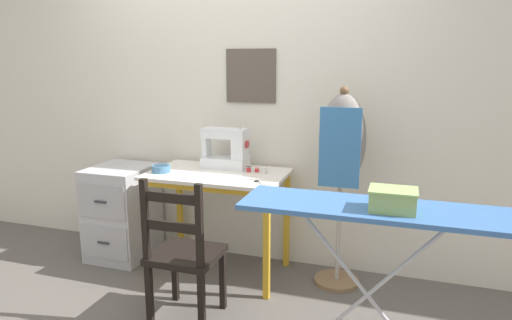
{
  "coord_description": "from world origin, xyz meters",
  "views": [
    {
      "loc": [
        1.26,
        -2.64,
        1.57
      ],
      "look_at": [
        0.3,
        0.27,
        0.89
      ],
      "focal_mm": 32.0,
      "sensor_mm": 36.0,
      "label": 1
    }
  ],
  "objects_px": {
    "thread_spool_mid_table": "(257,170)",
    "storage_box": "(393,200)",
    "ironing_board": "(372,216)",
    "scissors": "(259,182)",
    "dress_form": "(342,150)",
    "fabric_bowl": "(161,169)",
    "thread_spool_far_edge": "(264,170)",
    "sewing_machine": "(227,150)",
    "filing_cabinet": "(122,212)",
    "thread_spool_near_machine": "(249,170)",
    "wooden_chair": "(184,255)"
  },
  "relations": [
    {
      "from": "sewing_machine",
      "to": "storage_box",
      "type": "xyz_separation_m",
      "value": [
        1.21,
        -1.02,
        0.03
      ]
    },
    {
      "from": "thread_spool_mid_table",
      "to": "storage_box",
      "type": "height_order",
      "value": "storage_box"
    },
    {
      "from": "fabric_bowl",
      "to": "scissors",
      "type": "distance_m",
      "value": 0.77
    },
    {
      "from": "scissors",
      "to": "ironing_board",
      "type": "relative_size",
      "value": 0.11
    },
    {
      "from": "thread_spool_mid_table",
      "to": "wooden_chair",
      "type": "distance_m",
      "value": 0.87
    },
    {
      "from": "fabric_bowl",
      "to": "dress_form",
      "type": "distance_m",
      "value": 1.29
    },
    {
      "from": "wooden_chair",
      "to": "storage_box",
      "type": "bearing_deg",
      "value": -9.86
    },
    {
      "from": "thread_spool_mid_table",
      "to": "ironing_board",
      "type": "bearing_deg",
      "value": -46.63
    },
    {
      "from": "dress_form",
      "to": "thread_spool_mid_table",
      "type": "bearing_deg",
      "value": -179.57
    },
    {
      "from": "sewing_machine",
      "to": "fabric_bowl",
      "type": "xyz_separation_m",
      "value": [
        -0.41,
        -0.27,
        -0.11
      ]
    },
    {
      "from": "thread_spool_near_machine",
      "to": "sewing_machine",
      "type": "bearing_deg",
      "value": 158.06
    },
    {
      "from": "fabric_bowl",
      "to": "thread_spool_far_edge",
      "type": "height_order",
      "value": "fabric_bowl"
    },
    {
      "from": "sewing_machine",
      "to": "filing_cabinet",
      "type": "height_order",
      "value": "sewing_machine"
    },
    {
      "from": "filing_cabinet",
      "to": "scissors",
      "type": "bearing_deg",
      "value": -9.97
    },
    {
      "from": "dress_form",
      "to": "storage_box",
      "type": "bearing_deg",
      "value": -69.46
    },
    {
      "from": "fabric_bowl",
      "to": "dress_form",
      "type": "xyz_separation_m",
      "value": [
        1.26,
        0.21,
        0.17
      ]
    },
    {
      "from": "thread_spool_mid_table",
      "to": "scissors",
      "type": "bearing_deg",
      "value": -68.51
    },
    {
      "from": "ironing_board",
      "to": "storage_box",
      "type": "xyz_separation_m",
      "value": [
        0.09,
        -0.04,
        0.1
      ]
    },
    {
      "from": "thread_spool_near_machine",
      "to": "dress_form",
      "type": "height_order",
      "value": "dress_form"
    },
    {
      "from": "thread_spool_mid_table",
      "to": "dress_form",
      "type": "height_order",
      "value": "dress_form"
    },
    {
      "from": "fabric_bowl",
      "to": "wooden_chair",
      "type": "height_order",
      "value": "wooden_chair"
    },
    {
      "from": "scissors",
      "to": "fabric_bowl",
      "type": "bearing_deg",
      "value": 175.69
    },
    {
      "from": "thread_spool_far_edge",
      "to": "filing_cabinet",
      "type": "distance_m",
      "value": 1.26
    },
    {
      "from": "dress_form",
      "to": "thread_spool_near_machine",
      "type": "bearing_deg",
      "value": -178.34
    },
    {
      "from": "sewing_machine",
      "to": "thread_spool_mid_table",
      "type": "height_order",
      "value": "sewing_machine"
    },
    {
      "from": "thread_spool_mid_table",
      "to": "filing_cabinet",
      "type": "xyz_separation_m",
      "value": [
        -1.12,
        -0.05,
        -0.42
      ]
    },
    {
      "from": "thread_spool_mid_table",
      "to": "thread_spool_far_edge",
      "type": "bearing_deg",
      "value": -5.91
    },
    {
      "from": "scissors",
      "to": "thread_spool_far_edge",
      "type": "distance_m",
      "value": 0.27
    },
    {
      "from": "sewing_machine",
      "to": "dress_form",
      "type": "height_order",
      "value": "dress_form"
    },
    {
      "from": "fabric_bowl",
      "to": "wooden_chair",
      "type": "xyz_separation_m",
      "value": [
        0.45,
        -0.55,
        -0.37
      ]
    },
    {
      "from": "storage_box",
      "to": "ironing_board",
      "type": "bearing_deg",
      "value": 157.61
    },
    {
      "from": "scissors",
      "to": "dress_form",
      "type": "relative_size",
      "value": 0.1
    },
    {
      "from": "storage_box",
      "to": "fabric_bowl",
      "type": "bearing_deg",
      "value": 155.15
    },
    {
      "from": "scissors",
      "to": "thread_spool_near_machine",
      "type": "distance_m",
      "value": 0.3
    },
    {
      "from": "thread_spool_far_edge",
      "to": "storage_box",
      "type": "height_order",
      "value": "storage_box"
    },
    {
      "from": "dress_form",
      "to": "ironing_board",
      "type": "height_order",
      "value": "dress_form"
    },
    {
      "from": "thread_spool_near_machine",
      "to": "storage_box",
      "type": "relative_size",
      "value": 0.2
    },
    {
      "from": "fabric_bowl",
      "to": "scissors",
      "type": "height_order",
      "value": "fabric_bowl"
    },
    {
      "from": "dress_form",
      "to": "scissors",
      "type": "bearing_deg",
      "value": -151.3
    },
    {
      "from": "thread_spool_far_edge",
      "to": "storage_box",
      "type": "relative_size",
      "value": 0.2
    },
    {
      "from": "thread_spool_far_edge",
      "to": "wooden_chair",
      "type": "relative_size",
      "value": 0.05
    },
    {
      "from": "filing_cabinet",
      "to": "dress_form",
      "type": "distance_m",
      "value": 1.83
    },
    {
      "from": "thread_spool_near_machine",
      "to": "ironing_board",
      "type": "height_order",
      "value": "ironing_board"
    },
    {
      "from": "wooden_chair",
      "to": "thread_spool_mid_table",
      "type": "bearing_deg",
      "value": 74.2
    },
    {
      "from": "fabric_bowl",
      "to": "thread_spool_near_machine",
      "type": "xyz_separation_m",
      "value": [
        0.6,
        0.19,
        -0.01
      ]
    },
    {
      "from": "thread_spool_mid_table",
      "to": "storage_box",
      "type": "distance_m",
      "value": 1.37
    },
    {
      "from": "fabric_bowl",
      "to": "ironing_board",
      "type": "relative_size",
      "value": 0.11
    },
    {
      "from": "dress_form",
      "to": "thread_spool_far_edge",
      "type": "bearing_deg",
      "value": -178.87
    },
    {
      "from": "scissors",
      "to": "wooden_chair",
      "type": "xyz_separation_m",
      "value": [
        -0.32,
        -0.49,
        -0.35
      ]
    },
    {
      "from": "scissors",
      "to": "thread_spool_near_machine",
      "type": "height_order",
      "value": "thread_spool_near_machine"
    }
  ]
}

